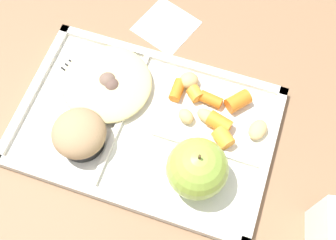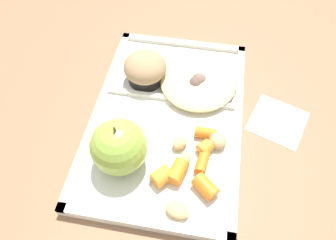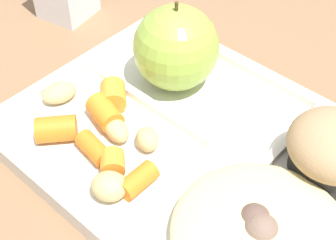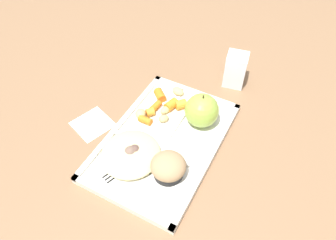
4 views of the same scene
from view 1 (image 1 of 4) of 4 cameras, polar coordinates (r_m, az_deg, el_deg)
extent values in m
plane|color=#846042|center=(0.68, -2.99, -1.13)|extent=(6.00, 6.00, 0.00)
cube|color=silver|center=(0.68, -3.02, -0.92)|extent=(0.40, 0.26, 0.01)
cube|color=silver|center=(0.72, 0.31, 8.00)|extent=(0.40, 0.01, 0.01)
cube|color=silver|center=(0.63, -6.93, -10.35)|extent=(0.40, 0.01, 0.01)
cube|color=silver|center=(0.66, 12.85, -5.40)|extent=(0.01, 0.26, 0.01)
cube|color=silver|center=(0.73, -17.45, 3.87)|extent=(0.01, 0.26, 0.01)
cube|color=silver|center=(0.67, -6.15, 0.40)|extent=(0.01, 0.23, 0.01)
cube|color=silver|center=(0.65, 4.90, -3.76)|extent=(0.17, 0.01, 0.01)
sphere|color=#93B742|center=(0.60, 3.90, -6.46)|extent=(0.09, 0.09, 0.09)
cylinder|color=#4C381E|center=(0.56, 4.20, -4.98)|extent=(0.00, 0.00, 0.01)
cylinder|color=black|center=(0.66, -11.39, -2.49)|extent=(0.07, 0.07, 0.02)
ellipsoid|color=tan|center=(0.64, -11.75, -1.73)|extent=(0.08, 0.08, 0.05)
cylinder|color=orange|center=(0.68, 5.72, 2.73)|extent=(0.04, 0.02, 0.02)
cylinder|color=orange|center=(0.68, 9.30, 2.49)|extent=(0.04, 0.04, 0.02)
cylinder|color=orange|center=(0.65, 7.35, -2.36)|extent=(0.04, 0.04, 0.03)
cylinder|color=orange|center=(0.66, 6.84, -0.35)|extent=(0.04, 0.03, 0.02)
cylinder|color=orange|center=(0.69, 1.24, 4.00)|extent=(0.02, 0.04, 0.02)
cylinder|color=orange|center=(0.68, 3.64, 3.52)|extent=(0.03, 0.03, 0.02)
ellipsoid|color=tan|center=(0.67, 5.19, 0.52)|extent=(0.04, 0.03, 0.02)
ellipsoid|color=tan|center=(0.67, 2.41, 0.51)|extent=(0.03, 0.03, 0.02)
ellipsoid|color=tan|center=(0.67, 11.85, -1.28)|extent=(0.03, 0.04, 0.02)
ellipsoid|color=tan|center=(0.69, 2.78, 5.29)|extent=(0.04, 0.04, 0.02)
ellipsoid|color=#D6C684|center=(0.70, -8.13, 4.88)|extent=(0.15, 0.14, 0.02)
sphere|color=brown|center=(0.69, -7.42, 4.41)|extent=(0.03, 0.03, 0.03)
sphere|color=#755B4C|center=(0.69, -7.98, 5.04)|extent=(0.03, 0.03, 0.03)
cube|color=black|center=(0.70, -7.82, 3.12)|extent=(0.09, 0.04, 0.00)
cube|color=black|center=(0.72, -11.53, 5.86)|extent=(0.04, 0.03, 0.00)
cylinder|color=black|center=(0.74, -12.49, 7.40)|extent=(0.02, 0.01, 0.00)
cylinder|color=black|center=(0.74, -12.98, 6.91)|extent=(0.02, 0.01, 0.00)
cylinder|color=black|center=(0.73, -13.48, 6.41)|extent=(0.02, 0.01, 0.00)
cube|color=white|center=(0.78, -0.26, 12.41)|extent=(0.12, 0.12, 0.00)
camera|label=2|loc=(0.39, 49.30, 19.89)|focal=32.94mm
camera|label=3|loc=(0.62, -13.55, 39.30)|focal=52.99mm
camera|label=4|loc=(0.55, -83.69, 18.06)|focal=34.05mm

